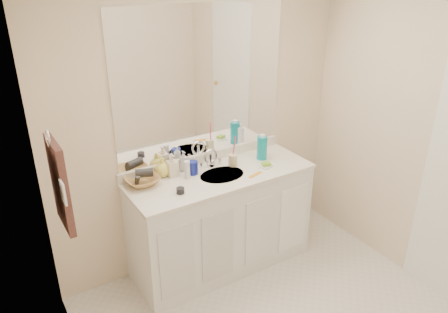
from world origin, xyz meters
TOP-DOWN VIEW (x-y plane):
  - wall_back at (0.00, 1.30)m, footprint 2.60×0.02m
  - wall_left at (-1.30, 0.00)m, footprint 0.02×2.60m
  - wall_right at (1.30, 0.00)m, footprint 0.02×2.60m
  - vanity_cabinet at (0.00, 1.02)m, footprint 1.50×0.55m
  - countertop at (0.00, 1.02)m, footprint 1.52×0.57m
  - backsplash at (0.00, 1.29)m, footprint 1.52×0.03m
  - sink_basin at (0.00, 1.00)m, footprint 0.37×0.37m
  - faucet at (0.00, 1.18)m, footprint 0.02×0.02m
  - mirror at (0.00, 1.29)m, footprint 1.48×0.01m
  - blue_mug at (-0.19, 1.14)m, footprint 0.08×0.08m
  - tan_cup at (0.16, 1.10)m, footprint 0.08×0.08m
  - toothbrush at (0.17, 1.10)m, footprint 0.03×0.04m
  - mouthwash_bottle at (0.45, 1.08)m, footprint 0.09×0.09m
  - clear_pump_bottle at (0.48, 1.13)m, footprint 0.08×0.08m
  - soap_dish at (0.38, 0.93)m, footprint 0.12×0.11m
  - green_soap at (0.38, 0.93)m, footprint 0.09×0.07m
  - orange_comb at (0.22, 0.86)m, footprint 0.14×0.06m
  - dark_jar at (-0.42, 0.91)m, footprint 0.07×0.07m
  - extra_white_bottle at (-0.26, 1.10)m, footprint 0.05×0.05m
  - soap_bottle_white at (-0.22, 1.23)m, footprint 0.07×0.07m
  - soap_bottle_cream at (-0.34, 1.20)m, footprint 0.09×0.09m
  - soap_bottle_yellow at (-0.41, 1.23)m, footprint 0.16×0.16m
  - wicker_basket at (-0.60, 1.19)m, footprint 0.26×0.26m
  - hair_dryer at (-0.58, 1.19)m, footprint 0.15×0.11m
  - towel_ring at (-1.27, 0.77)m, footprint 0.01×0.11m
  - hand_towel at (-1.25, 0.77)m, footprint 0.04×0.32m
  - switch_plate at (-1.27, 0.57)m, footprint 0.01×0.08m

SIDE VIEW (x-z plane):
  - vanity_cabinet at x=0.00m, z-range 0.00..0.85m
  - countertop at x=0.00m, z-range 0.85..0.88m
  - sink_basin at x=0.00m, z-range 0.86..0.88m
  - orange_comb at x=0.22m, z-range 0.88..0.89m
  - soap_dish at x=0.38m, z-range 0.88..0.89m
  - dark_jar at x=-0.42m, z-range 0.88..0.92m
  - green_soap at x=0.38m, z-range 0.89..0.92m
  - wicker_basket at x=-0.60m, z-range 0.88..0.94m
  - backsplash at x=0.00m, z-range 0.88..0.96m
  - tan_cup at x=0.16m, z-range 0.88..0.98m
  - blue_mug at x=-0.19m, z-range 0.88..0.99m
  - faucet at x=0.00m, z-range 0.88..0.99m
  - extra_white_bottle at x=-0.26m, z-range 0.88..1.02m
  - soap_bottle_yellow at x=-0.41m, z-range 0.88..1.04m
  - clear_pump_bottle at x=0.48m, z-range 0.88..1.04m
  - soap_bottle_white at x=-0.22m, z-range 0.88..1.05m
  - hair_dryer at x=-0.58m, z-range 0.94..1.00m
  - soap_bottle_cream at x=-0.34m, z-range 0.88..1.06m
  - mouthwash_bottle at x=0.45m, z-range 0.88..1.08m
  - toothbrush at x=0.17m, z-range 0.92..1.14m
  - wall_back at x=0.00m, z-range 0.00..2.40m
  - wall_left at x=-1.30m, z-range 0.00..2.40m
  - wall_right at x=1.30m, z-range 0.00..2.40m
  - hand_towel at x=-1.25m, z-range 0.98..1.52m
  - switch_plate at x=-1.27m, z-range 1.24..1.36m
  - towel_ring at x=-1.27m, z-range 1.49..1.61m
  - mirror at x=0.00m, z-range 0.96..2.16m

